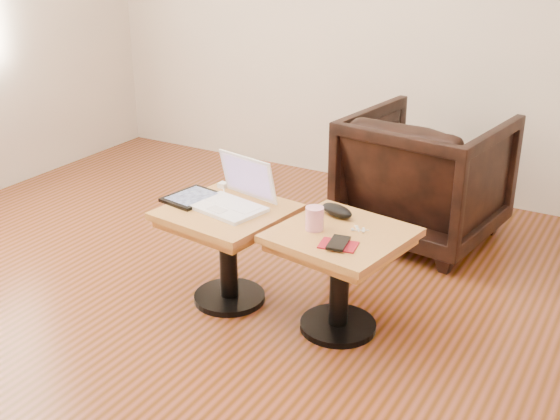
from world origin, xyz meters
The scene contains 11 objects.
room_shell centered at (0.00, 0.00, 1.35)m, with size 4.52×4.52×2.71m.
side_table_left centered at (-0.22, 0.50, 0.33)m, with size 0.55×0.55×0.45m.
side_table_right centered at (0.31, 0.54, 0.33)m, with size 0.56×0.56×0.45m.
laptop centered at (-0.20, 0.54, 0.49)m, with size 0.35×0.32×0.21m.
tablet centered at (-0.41, 0.52, 0.45)m, with size 0.22×0.26×0.02m.
charging_adapter centered at (-0.38, 0.71, 0.46)m, with size 0.04×0.04×0.02m, color white.
glasses_case centered at (0.22, 0.67, 0.47)m, with size 0.16×0.07×0.05m, color black.
striped_cup centered at (0.20, 0.50, 0.49)m, with size 0.07×0.07×0.09m, color #D0386C.
earbuds_tangle centered at (0.36, 0.58, 0.45)m, with size 0.06×0.04×0.01m.
phone_on_sleeve centered at (0.35, 0.41, 0.45)m, with size 0.16×0.14×0.02m.
armchair centered at (0.30, 1.59, 0.34)m, with size 0.73×0.75×0.68m, color black.
Camera 1 is at (1.37, -1.78, 1.60)m, focal length 45.00 mm.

